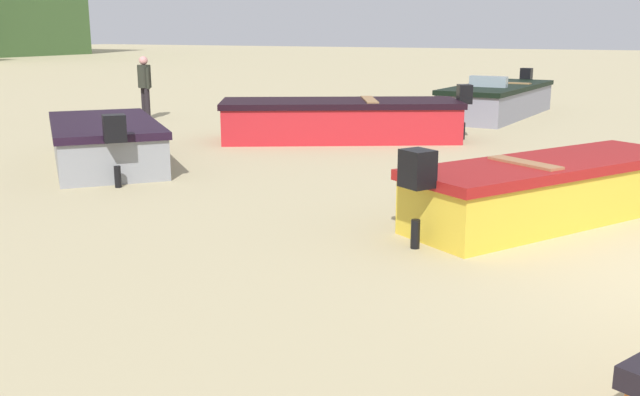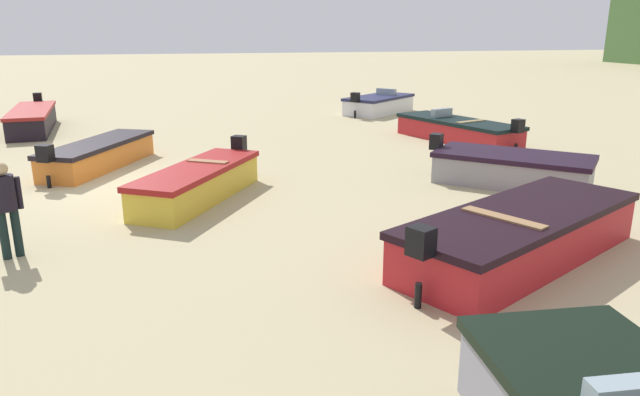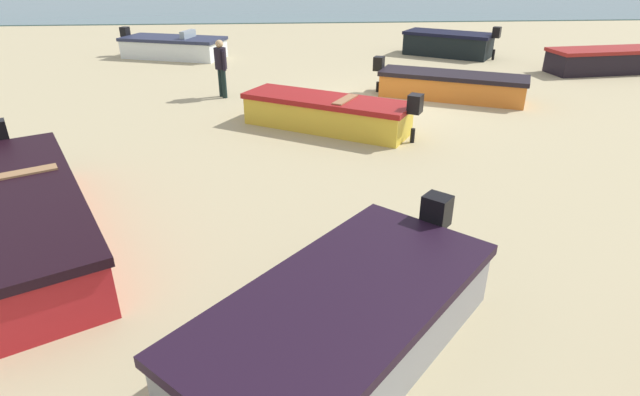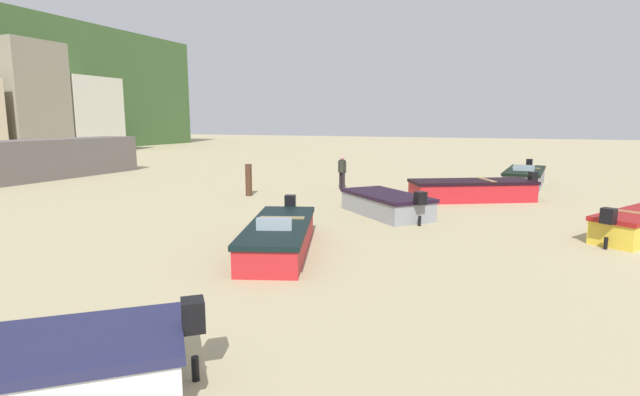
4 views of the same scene
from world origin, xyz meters
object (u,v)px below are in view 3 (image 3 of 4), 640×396
boat_grey_5 (345,321)px  beach_walker_foreground (221,64)px  boat_orange_2 (451,86)px  boat_white_1 (174,47)px  boat_black_8 (448,44)px  boat_yellow_3 (327,113)px  boat_red_7 (16,218)px  boat_black_6 (619,60)px

boat_grey_5 → beach_walker_foreground: bearing=-34.9°
boat_orange_2 → beach_walker_foreground: beach_walker_foreground is taller
boat_white_1 → boat_grey_5: boat_white_1 is taller
boat_black_8 → beach_walker_foreground: beach_walker_foreground is taller
boat_white_1 → boat_yellow_3: (-5.32, 9.55, -0.02)m
boat_red_7 → beach_walker_foreground: bearing=-132.5°
boat_yellow_3 → boat_grey_5: size_ratio=1.06×
boat_grey_5 → beach_walker_foreground: 10.88m
boat_red_7 → boat_black_6: bearing=-174.0°
boat_white_1 → boat_black_6: 16.59m
boat_white_1 → boat_black_8: (-11.08, 0.40, 0.06)m
boat_white_1 → boat_red_7: 14.52m
boat_white_1 → boat_orange_2: boat_white_1 is taller
boat_grey_5 → boat_black_8: size_ratio=1.04×
boat_yellow_3 → boat_black_6: size_ratio=0.75×
boat_orange_2 → beach_walker_foreground: 6.61m
boat_orange_2 → boat_red_7: (8.63, 7.48, 0.06)m
boat_yellow_3 → boat_grey_5: (0.47, 7.46, 0.00)m
boat_white_1 → boat_yellow_3: bearing=48.4°
boat_red_7 → beach_walker_foreground: size_ratio=3.21×
boat_white_1 → boat_black_6: (-16.12, 3.93, 0.01)m
boat_yellow_3 → boat_black_6: boat_black_6 is taller
boat_grey_5 → beach_walker_foreground: beach_walker_foreground is taller
boat_white_1 → boat_red_7: (-0.48, 14.51, 0.02)m
boat_white_1 → boat_yellow_3: boat_white_1 is taller
boat_white_1 → boat_grey_5: 17.69m
boat_grey_5 → boat_orange_2: bearing=-70.2°
boat_grey_5 → boat_black_8: bearing=-67.7°
boat_orange_2 → boat_black_8: bearing=-171.0°
boat_black_6 → beach_walker_foreground: 13.79m
boat_black_8 → boat_red_7: bearing=177.5°
boat_white_1 → boat_orange_2: (-9.11, 7.03, -0.04)m
boat_yellow_3 → boat_black_8: (-5.76, -9.15, 0.08)m
boat_black_8 → boat_grey_5: bearing=-166.1°
boat_orange_2 → boat_black_8: size_ratio=1.16×
boat_orange_2 → boat_grey_5: (4.26, 9.98, 0.02)m
boat_orange_2 → boat_grey_5: 10.85m
boat_orange_2 → boat_grey_5: boat_grey_5 is taller
boat_white_1 → beach_walker_foreground: size_ratio=2.69×
boat_grey_5 → boat_black_6: (-11.27, -13.08, 0.03)m
boat_orange_2 → boat_black_8: 6.92m
boat_grey_5 → boat_black_6: 17.27m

